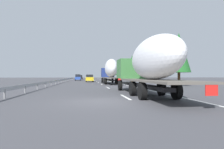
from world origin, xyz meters
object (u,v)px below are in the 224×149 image
at_px(car_yellow_coupe, 90,78).
at_px(road_sign, 110,73).
at_px(truck_trailing, 147,64).
at_px(car_silver_hatch, 87,77).
at_px(truck_lead, 110,70).
at_px(car_black_suv, 80,77).
at_px(car_blue_sedan, 78,77).

relative_size(car_yellow_coupe, road_sign, 1.38).
bearing_deg(truck_trailing, car_silver_hatch, 2.78).
bearing_deg(car_silver_hatch, truck_lead, -176.18).
xyz_separation_m(truck_lead, road_sign, (24.71, -3.10, -0.12)).
bearing_deg(car_black_suv, truck_trailing, -174.34).
bearing_deg(truck_lead, road_sign, -7.15).
xyz_separation_m(truck_trailing, car_silver_hatch, (79.07, 3.84, -1.42)).
height_order(car_silver_hatch, car_black_suv, car_black_suv).
bearing_deg(truck_lead, car_yellow_coupe, 17.59).
bearing_deg(road_sign, truck_lead, 172.85).
relative_size(car_yellow_coupe, car_blue_sedan, 1.06).
relative_size(car_silver_hatch, road_sign, 1.38).
distance_m(truck_lead, car_blue_sedan, 28.14).
bearing_deg(car_blue_sedan, car_yellow_coupe, -167.70).
bearing_deg(car_black_suv, truck_lead, -171.86).
bearing_deg(car_black_suv, road_sign, -157.23).
xyz_separation_m(truck_trailing, car_yellow_coupe, (33.08, 3.65, -1.44)).
height_order(car_yellow_coupe, road_sign, road_sign).
bearing_deg(car_silver_hatch, truck_trailing, -177.22).
xyz_separation_m(car_yellow_coupe, car_blue_sedan, (15.69, 3.42, 0.07)).
distance_m(car_black_suv, car_yellow_coupe, 37.33).
bearing_deg(truck_trailing, road_sign, -3.83).
bearing_deg(road_sign, car_yellow_coupe, 152.96).
height_order(car_silver_hatch, car_yellow_coupe, car_silver_hatch).
relative_size(truck_lead, truck_trailing, 0.98).
distance_m(truck_lead, car_black_suv, 49.20).
distance_m(car_silver_hatch, car_blue_sedan, 30.47).
bearing_deg(truck_lead, truck_trailing, 180.00).
relative_size(truck_lead, road_sign, 4.02).
height_order(car_blue_sedan, road_sign, road_sign).
bearing_deg(car_blue_sedan, truck_trailing, -171.76).
relative_size(car_black_suv, road_sign, 1.30).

